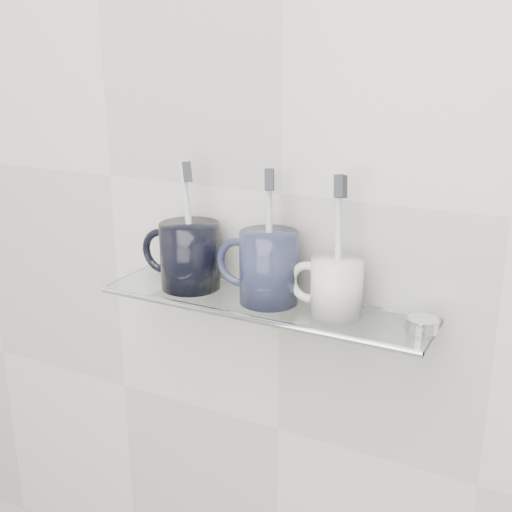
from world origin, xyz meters
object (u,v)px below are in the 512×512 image
Objects in this scene: mug_left at (190,256)px; mug_center at (269,267)px; mug_right at (337,287)px; shelf_glass at (262,304)px.

mug_left is 0.97× the size of mug_center.
mug_left is at bearing 166.43° from mug_right.
mug_right is (0.11, 0.00, 0.04)m from shelf_glass.
mug_right is (0.10, 0.00, -0.01)m from mug_center.
shelf_glass is 0.06m from mug_center.
mug_left reaches higher than mug_right.
mug_center is (0.14, 0.00, 0.00)m from mug_left.
mug_center is at bearing 11.06° from mug_left.
mug_right is (0.24, 0.00, -0.01)m from mug_left.
mug_center is 1.31× the size of mug_right.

